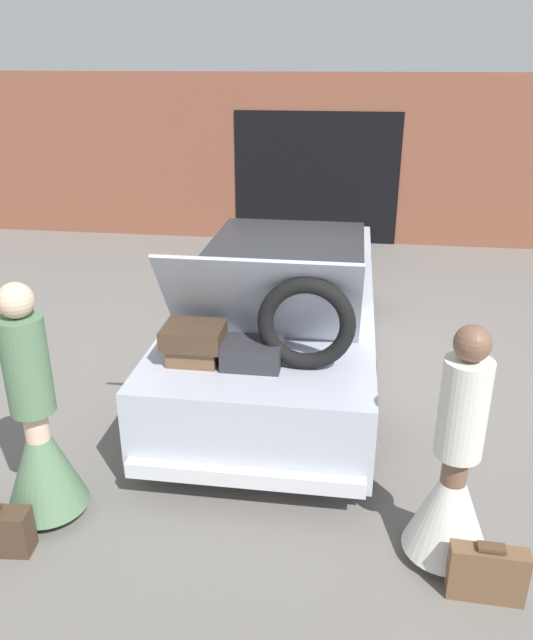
{
  "coord_description": "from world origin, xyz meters",
  "views": [
    {
      "loc": [
        0.67,
        -6.07,
        3.01
      ],
      "look_at": [
        0.0,
        -1.36,
        1.0
      ],
      "focal_mm": 35.0,
      "sensor_mm": 36.0,
      "label": 1
    }
  ],
  "objects_px": {
    "car": "(284,306)",
    "person_left": "(39,438)",
    "suitcase_beside_right_person": "(487,573)",
    "person_right": "(453,481)"
  },
  "relations": [
    {
      "from": "person_left",
      "to": "person_right",
      "type": "distance_m",
      "value": 2.74
    },
    {
      "from": "car",
      "to": "person_left",
      "type": "xyz_separation_m",
      "value": [
        -1.37,
        -2.73,
        0.04
      ]
    },
    {
      "from": "car",
      "to": "person_right",
      "type": "distance_m",
      "value": 3.09
    },
    {
      "from": "car",
      "to": "suitcase_beside_right_person",
      "type": "distance_m",
      "value": 3.48
    },
    {
      "from": "person_right",
      "to": "person_left",
      "type": "bearing_deg",
      "value": 83.99
    },
    {
      "from": "person_left",
      "to": "suitcase_beside_right_person",
      "type": "height_order",
      "value": "person_left"
    },
    {
      "from": "person_left",
      "to": "person_right",
      "type": "xyz_separation_m",
      "value": [
        2.73,
        -0.03,
        -0.04
      ]
    },
    {
      "from": "person_right",
      "to": "suitcase_beside_right_person",
      "type": "bearing_deg",
      "value": -152.3
    },
    {
      "from": "person_left",
      "to": "suitcase_beside_right_person",
      "type": "distance_m",
      "value": 2.99
    },
    {
      "from": "car",
      "to": "person_right",
      "type": "bearing_deg",
      "value": -63.72
    }
  ]
}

